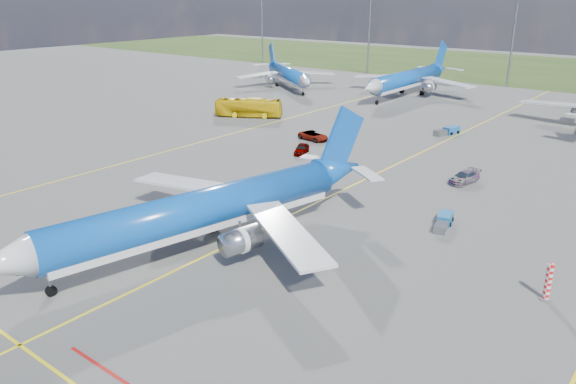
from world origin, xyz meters
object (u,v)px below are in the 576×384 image
Objects in this scene: warning_post at (548,282)px; service_car_b at (313,136)px; main_airliner at (203,248)px; baggage_tug_c at (447,131)px; service_car_a at (302,149)px; bg_jet_nnw at (406,96)px; bg_jet_nw at (288,87)px; baggage_tug_w at (444,221)px; service_car_c at (464,177)px; apron_bus at (249,108)px.

warning_post reaches higher than service_car_b.
baggage_tug_c is at bearing 102.46° from main_airliner.
main_airliner is 9.59× the size of service_car_a.
service_car_b is at bearing 145.90° from warning_post.
bg_jet_nnw is at bearing 76.12° from service_car_a.
main_airliner reaches higher than bg_jet_nw.
service_car_c is at bearing 90.10° from baggage_tug_w.
bg_jet_nw is 2.87× the size of apron_bus.
bg_jet_nnw reaches higher than baggage_tug_c.
baggage_tug_w is (15.30, 18.62, 0.48)m from main_airliner.
warning_post is 0.08× the size of bg_jet_nw.
bg_jet_nw reaches higher than baggage_tug_w.
main_airliner is 7.67× the size of baggage_tug_c.
bg_jet_nw is at bearing 105.10° from service_car_a.
service_car_c is at bearing 82.87° from main_airliner.
warning_post is at bearing -42.47° from baggage_tug_c.
main_airliner is 3.25× the size of apron_bus.
bg_jet_nw is (-78.47, 67.92, -1.50)m from warning_post.
service_car_b reaches higher than service_car_c.
warning_post is 0.70× the size of service_car_a.
bg_jet_nw is at bearing 173.12° from baggage_tug_c.
baggage_tug_c is at bearing -53.18° from bg_jet_nnw.
service_car_b is (-15.33, 38.79, 0.73)m from main_airliner.
bg_jet_nnw reaches higher than main_airliner.
apron_bus is at bearing 78.94° from service_car_b.
baggage_tug_c is at bearing 98.71° from baggage_tug_w.
bg_jet_nnw is 1.00× the size of main_airliner.
service_car_c reaches higher than baggage_tug_c.
bg_jet_nw is 7.38× the size of service_car_c.
baggage_tug_w is at bearing -96.31° from bg_jet_nw.
bg_jet_nnw is 62.38m from service_car_c.
service_car_a is (-12.08, 31.31, 0.73)m from main_airliner.
service_car_a is 0.91× the size of baggage_tug_w.
service_car_b is (20.06, -6.94, -1.03)m from apron_bus.
main_airliner is 55.72m from baggage_tug_c.
bg_jet_nw is 29.44m from bg_jet_nnw.
service_car_c is at bearing 124.06° from warning_post.
main_airliner is 8.36× the size of service_car_c.
bg_jet_nw is at bearing 139.12° from warning_post.
bg_jet_nw is 55.48m from baggage_tug_c.
warning_post is 14.99m from baggage_tug_w.
service_car_a is (10.50, -53.93, 0.73)m from bg_jet_nnw.
service_car_a reaches higher than service_car_c.
service_car_a is at bearing -104.60° from bg_jet_nw.
main_airliner is at bearing -143.29° from baggage_tug_w.
apron_bus is 48.75m from service_car_c.
bg_jet_nnw is at bearing 143.78° from baggage_tug_c.
baggage_tug_w is (30.63, -20.17, -0.25)m from service_car_b.
bg_jet_nw reaches higher than warning_post.
baggage_tug_w is (-12.11, 8.77, -1.02)m from warning_post.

